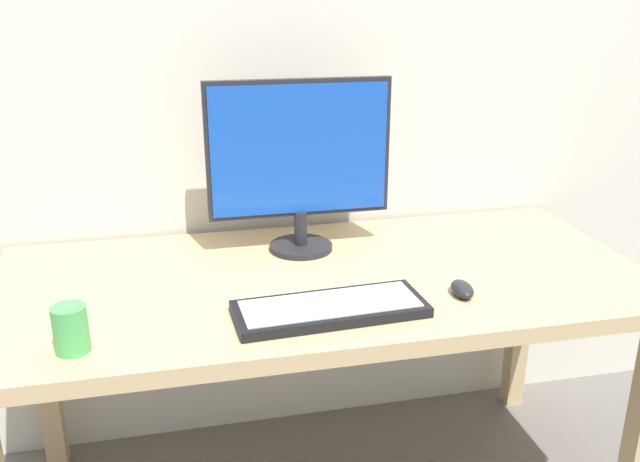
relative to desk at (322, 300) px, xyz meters
The scene contains 5 objects.
desk is the anchor object (origin of this frame).
monitor 0.39m from the desk, 95.63° to the left, with size 0.51×0.18×0.48m.
keyboard_primary 0.24m from the desk, 98.30° to the right, with size 0.44×0.19×0.03m.
mouse 0.37m from the desk, 33.16° to the right, with size 0.05×0.09×0.03m, color #232328.
coffee_mug 0.65m from the desk, 155.17° to the right, with size 0.07×0.07×0.10m, color #4CB259.
Camera 1 is at (-0.36, -1.56, 1.40)m, focal length 37.75 mm.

